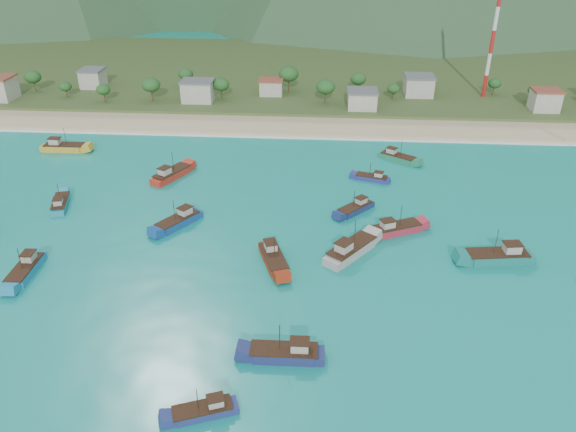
# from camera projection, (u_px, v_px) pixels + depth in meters

# --- Properties ---
(ground) EXTENTS (600.00, 600.00, 0.00)m
(ground) POSITION_uv_depth(u_px,v_px,m) (236.00, 279.00, 97.41)
(ground) COLOR #0C7F85
(ground) RESTS_ON ground
(beach) EXTENTS (400.00, 18.00, 1.20)m
(beach) POSITION_uv_depth(u_px,v_px,m) (276.00, 126.00, 166.51)
(beach) COLOR beige
(beach) RESTS_ON ground
(land) EXTENTS (400.00, 110.00, 2.40)m
(land) POSITION_uv_depth(u_px,v_px,m) (290.00, 73.00, 219.87)
(land) COLOR #385123
(land) RESTS_ON ground
(surf_line) EXTENTS (400.00, 2.50, 0.08)m
(surf_line) POSITION_uv_depth(u_px,v_px,m) (273.00, 137.00, 158.20)
(surf_line) COLOR white
(surf_line) RESTS_ON ground
(village) EXTENTS (205.16, 25.24, 7.00)m
(village) POSITION_uv_depth(u_px,v_px,m) (303.00, 91.00, 182.64)
(village) COLOR beige
(village) RESTS_ON ground
(vegetation) EXTENTS (279.02, 25.05, 9.09)m
(vegetation) POSITION_uv_depth(u_px,v_px,m) (298.00, 86.00, 185.19)
(vegetation) COLOR #235623
(vegetation) RESTS_ON ground
(radio_tower) EXTENTS (1.20, 1.20, 42.55)m
(radio_tower) POSITION_uv_depth(u_px,v_px,m) (494.00, 30.00, 176.75)
(radio_tower) COLOR red
(radio_tower) RESTS_ON ground
(boat_0) EXTENTS (3.37, 10.59, 6.21)m
(boat_0) POSITION_uv_depth(u_px,v_px,m) (26.00, 270.00, 98.49)
(boat_0) COLOR #2187BA
(boat_0) RESTS_ON ground
(boat_1) EXTENTS (6.71, 11.30, 6.42)m
(boat_1) POSITION_uv_depth(u_px,v_px,m) (273.00, 259.00, 101.58)
(boat_1) COLOR #9B2A13
(boat_1) RESTS_ON ground
(boat_4) EXTENTS (8.84, 5.32, 5.02)m
(boat_4) POSITION_uv_depth(u_px,v_px,m) (204.00, 412.00, 71.11)
(boat_4) COLOR navy
(boat_4) RESTS_ON ground
(boat_5) EXTENTS (11.10, 7.41, 6.36)m
(boat_5) POSITION_uv_depth(u_px,v_px,m) (396.00, 229.00, 111.02)
(boat_5) COLOR #AB2839
(boat_5) RESTS_ON ground
(boat_7) EXTENTS (11.61, 3.52, 6.85)m
(boat_7) POSITION_uv_depth(u_px,v_px,m) (64.00, 148.00, 148.80)
(boat_7) COLOR gold
(boat_7) RESTS_ON ground
(boat_8) EXTENTS (8.64, 10.68, 6.35)m
(boat_8) POSITION_uv_depth(u_px,v_px,m) (179.00, 222.00, 113.79)
(boat_8) COLOR #16468E
(boat_8) RESTS_ON ground
(boat_9) EXTENTS (8.24, 11.71, 6.76)m
(boat_9) POSITION_uv_depth(u_px,v_px,m) (172.00, 175.00, 133.72)
(boat_9) COLOR red
(boat_9) RESTS_ON ground
(boat_15) EXTENTS (9.78, 8.05, 5.84)m
(boat_15) POSITION_uv_depth(u_px,v_px,m) (397.00, 158.00, 143.19)
(boat_15) COLOR #227B55
(boat_15) RESTS_ON ground
(boat_16) EXTENTS (8.50, 4.63, 4.81)m
(boat_16) POSITION_uv_depth(u_px,v_px,m) (372.00, 178.00, 132.71)
(boat_16) COLOR navy
(boat_16) RESTS_ON ground
(boat_17) EXTENTS (5.30, 9.82, 5.56)m
(boat_17) POSITION_uv_depth(u_px,v_px,m) (60.00, 204.00, 120.89)
(boat_17) COLOR teal
(boat_17) RESTS_ON ground
(boat_18) EXTENTS (10.47, 12.09, 7.34)m
(boat_18) POSITION_uv_depth(u_px,v_px,m) (351.00, 250.00, 103.88)
(boat_18) COLOR #AEA59E
(boat_18) RESTS_ON ground
(boat_20) EXTENTS (10.90, 3.35, 6.42)m
(boat_20) POSITION_uv_depth(u_px,v_px,m) (286.00, 354.00, 79.93)
(boat_20) COLOR navy
(boat_20) RESTS_ON ground
(boat_21) EXTENTS (8.38, 8.61, 5.48)m
(boat_21) POSITION_uv_depth(u_px,v_px,m) (356.00, 209.00, 118.97)
(boat_21) COLOR navy
(boat_21) RESTS_ON ground
(boat_25) EXTENTS (12.60, 5.22, 7.23)m
(boat_25) POSITION_uv_depth(u_px,v_px,m) (498.00, 257.00, 101.90)
(boat_25) COLOR #187870
(boat_25) RESTS_ON ground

